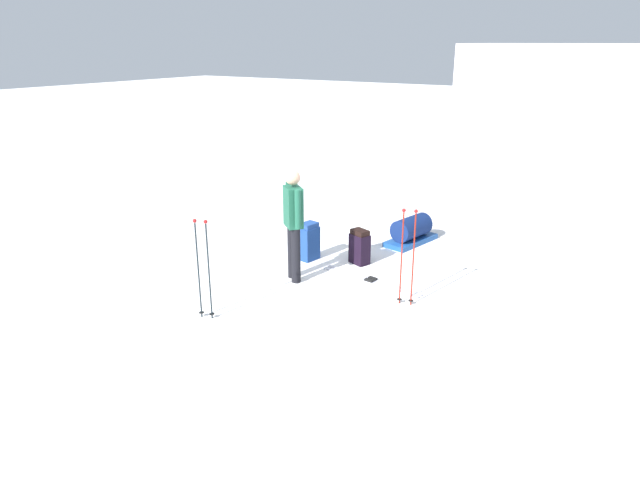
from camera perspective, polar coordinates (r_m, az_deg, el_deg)
ground_plane at (r=8.58m, az=-0.00°, el=-4.42°), size 80.00×80.00×0.00m
skier_standing at (r=8.43m, az=-2.67°, el=2.05°), size 0.46×0.39×1.70m
ski_pair_near at (r=8.70m, az=5.10°, el=-4.07°), size 1.75×0.42×0.05m
backpack_large_dark at (r=9.43m, az=-1.12°, el=-0.16°), size 0.28×0.35×0.63m
backpack_bright at (r=9.29m, az=3.98°, el=-0.71°), size 0.37×0.31×0.58m
ski_poles_planted_near at (r=7.75m, az=8.77°, el=-1.27°), size 0.22×0.12×1.37m
ski_poles_planted_far at (r=7.43m, az=-11.61°, el=-2.42°), size 0.21×0.11×1.35m
gear_sled at (r=10.36m, az=9.11°, el=0.90°), size 0.66×1.15×0.49m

